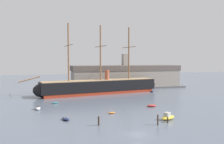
# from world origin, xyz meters

# --- Properties ---
(ground_plane) EXTENTS (400.00, 400.00, 0.00)m
(ground_plane) POSITION_xyz_m (0.00, 0.00, 0.00)
(ground_plane) COLOR slate
(tall_ship) EXTENTS (58.42, 16.13, 28.25)m
(tall_ship) POSITION_xyz_m (5.38, 53.29, 3.08)
(tall_ship) COLOR maroon
(tall_ship) RESTS_ON ground
(dinghy_foreground_left) EXTENTS (2.19, 3.03, 0.66)m
(dinghy_foreground_left) POSITION_xyz_m (-11.98, 14.04, 0.33)
(dinghy_foreground_left) COLOR #1E284C
(dinghy_foreground_left) RESTS_ON ground
(motorboat_foreground_right) EXTENTS (4.55, 3.31, 1.76)m
(motorboat_foreground_right) POSITION_xyz_m (10.94, 7.97, 0.62)
(motorboat_foreground_right) COLOR gold
(motorboat_foreground_right) RESTS_ON ground
(dinghy_near_centre) EXTENTS (1.86, 0.82, 0.44)m
(dinghy_near_centre) POSITION_xyz_m (0.08, 17.47, 0.22)
(dinghy_near_centre) COLOR orange
(dinghy_near_centre) RESTS_ON ground
(motorboat_mid_left) EXTENTS (1.31, 3.08, 1.29)m
(motorboat_mid_left) POSITION_xyz_m (-18.53, 27.99, 0.45)
(motorboat_mid_left) COLOR silver
(motorboat_mid_left) RESTS_ON ground
(dinghy_mid_right) EXTENTS (3.02, 1.51, 0.69)m
(dinghy_mid_right) POSITION_xyz_m (13.87, 22.75, 0.35)
(dinghy_mid_right) COLOR #B22D28
(dinghy_mid_right) RESTS_ON ground
(dinghy_alongside_bow) EXTENTS (2.47, 2.01, 0.54)m
(dinghy_alongside_bow) POSITION_xyz_m (-13.58, 35.88, 0.27)
(dinghy_alongside_bow) COLOR #236670
(dinghy_alongside_bow) RESTS_ON ground
(dinghy_far_right) EXTENTS (1.57, 2.60, 0.57)m
(dinghy_far_right) POSITION_xyz_m (28.44, 52.57, 0.29)
(dinghy_far_right) COLOR #1E284C
(dinghy_far_right) RESTS_ON ground
(motorboat_distant_centre) EXTENTS (2.60, 4.92, 1.97)m
(motorboat_distant_centre) POSITION_xyz_m (-0.41, 62.44, 0.69)
(motorboat_distant_centre) COLOR #B22D28
(motorboat_distant_centre) RESTS_ON ground
(mooring_piling_nearest) EXTENTS (0.33, 0.33, 2.24)m
(mooring_piling_nearest) POSITION_xyz_m (6.64, 4.64, 1.12)
(mooring_piling_nearest) COLOR #423323
(mooring_piling_nearest) RESTS_ON ground
(mooring_piling_left_pair) EXTENTS (0.36, 0.36, 1.94)m
(mooring_piling_left_pair) POSITION_xyz_m (-5.58, 7.74, 0.97)
(mooring_piling_left_pair) COLOR #382B1E
(mooring_piling_left_pair) RESTS_ON ground
(mooring_piling_right_pair) EXTENTS (0.30, 0.30, 1.30)m
(mooring_piling_right_pair) POSITION_xyz_m (9.54, 5.60, 0.65)
(mooring_piling_right_pair) COLOR #382B1E
(mooring_piling_right_pair) RESTS_ON ground
(dockside_warehouse_right) EXTENTS (59.51, 18.38, 17.15)m
(dockside_warehouse_right) POSITION_xyz_m (22.94, 72.51, 5.65)
(dockside_warehouse_right) COLOR #565659
(dockside_warehouse_right) RESTS_ON ground
(seagull_in_flight) EXTENTS (0.98, 0.66, 0.13)m
(seagull_in_flight) POSITION_xyz_m (-0.69, 27.48, 19.55)
(seagull_in_flight) COLOR silver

